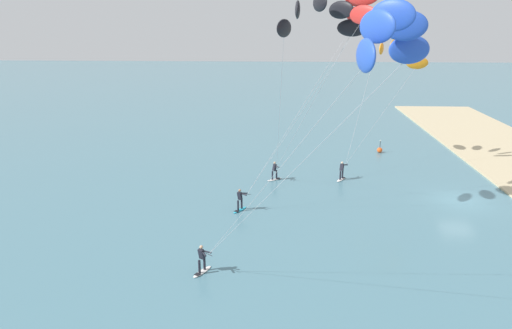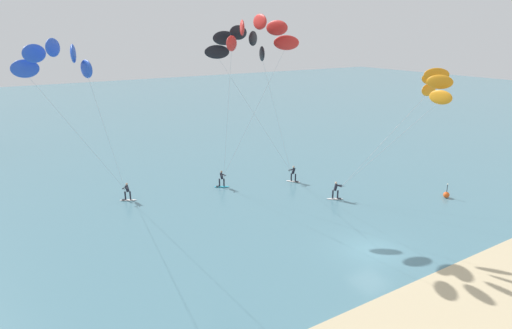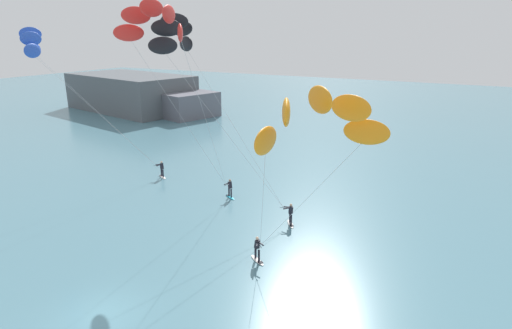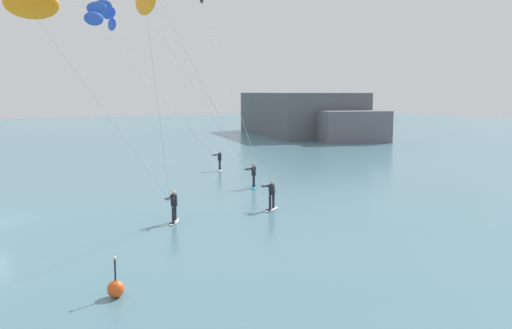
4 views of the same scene
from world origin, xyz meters
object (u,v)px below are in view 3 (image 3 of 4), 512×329
kitesurfer_mid_water (179,41)px  kitesurfer_far_out (38,49)px  kitesurfer_downwind (156,29)px  kitesurfer_nearshore (315,126)px

kitesurfer_mid_water → kitesurfer_far_out: 13.66m
kitesurfer_downwind → kitesurfer_mid_water: bearing=92.2°
kitesurfer_downwind → kitesurfer_nearshore: bearing=-23.6°
kitesurfer_far_out → kitesurfer_downwind: 13.81m
kitesurfer_mid_water → kitesurfer_downwind: (0.09, -2.37, 0.73)m
kitesurfer_mid_water → kitesurfer_downwind: bearing=-87.8°
kitesurfer_mid_water → kitesurfer_nearshore: bearing=-31.5°
kitesurfer_downwind → kitesurfer_far_out: bearing=175.0°
kitesurfer_nearshore → kitesurfer_downwind: (-13.09, 5.71, 3.86)m
kitesurfer_nearshore → kitesurfer_far_out: size_ratio=0.83×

